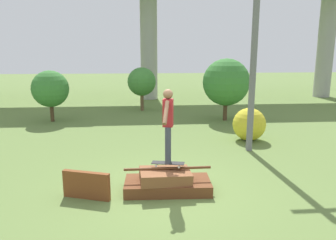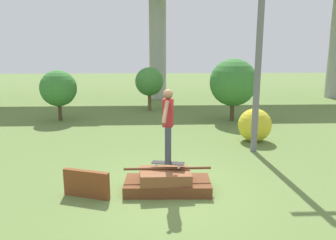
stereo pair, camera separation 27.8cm
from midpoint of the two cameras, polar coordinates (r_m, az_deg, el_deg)
ground_plane at (r=7.76m, az=-1.13°, el=-12.23°), size 80.00×80.00×0.00m
scrap_pile at (r=7.65m, az=-1.27°, el=-10.80°), size 2.00×1.00×0.58m
scrap_plank_loose at (r=7.53m, az=-15.08°, el=-10.91°), size 1.06×0.47×0.61m
skateboard at (r=7.57m, az=-1.06°, el=-7.54°), size 0.78×0.37×0.09m
skater at (r=7.29m, az=-1.09°, el=-0.13°), size 0.33×1.15×1.69m
utility_pole at (r=10.53m, az=14.00°, el=11.38°), size 1.30×0.20×6.02m
tree_behind_left at (r=15.20m, az=9.58°, el=6.50°), size 2.14×2.14×2.84m
tree_behind_right at (r=15.74m, az=-20.30°, el=5.10°), size 1.65×1.65×2.32m
tree_mid_back at (r=17.60m, az=-5.06°, el=6.64°), size 1.51×1.51×2.32m
bush_yellow_flowering at (r=12.06m, az=13.32°, el=-0.74°), size 1.18×1.18×1.18m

